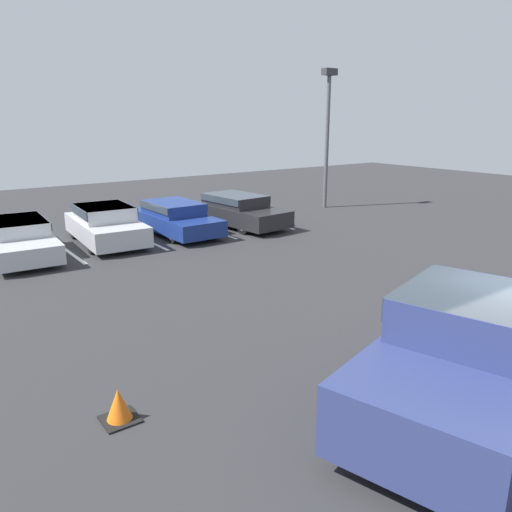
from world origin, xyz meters
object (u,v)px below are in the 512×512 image
(parked_sedan_a, at_px, (19,236))
(traffic_cone, at_px, (119,406))
(pickup_truck, at_px, (477,347))
(parked_sedan_b, at_px, (105,223))
(parked_sedan_c, at_px, (174,217))
(parked_sedan_d, at_px, (236,209))
(light_post, at_px, (328,124))

(parked_sedan_a, height_order, traffic_cone, parked_sedan_a)
(pickup_truck, distance_m, parked_sedan_a, 13.67)
(pickup_truck, distance_m, parked_sedan_b, 13.24)
(traffic_cone, bearing_deg, parked_sedan_c, 59.40)
(pickup_truck, bearing_deg, parked_sedan_d, 55.42)
(pickup_truck, relative_size, parked_sedan_a, 1.25)
(parked_sedan_b, height_order, parked_sedan_d, parked_sedan_b)
(parked_sedan_a, xyz_separation_m, traffic_cone, (-0.76, -10.43, -0.39))
(light_post, bearing_deg, parked_sedan_c, -174.56)
(light_post, bearing_deg, parked_sedan_b, -176.29)
(light_post, bearing_deg, traffic_cone, -142.49)
(light_post, height_order, traffic_cone, light_post)
(parked_sedan_a, relative_size, parked_sedan_c, 1.07)
(parked_sedan_b, bearing_deg, parked_sedan_c, 91.72)
(pickup_truck, height_order, parked_sedan_b, pickup_truck)
(pickup_truck, xyz_separation_m, parked_sedan_a, (-3.77, 13.14, -0.32))
(parked_sedan_a, bearing_deg, parked_sedan_b, 94.75)
(parked_sedan_a, bearing_deg, pickup_truck, 19.38)
(pickup_truck, xyz_separation_m, parked_sedan_d, (4.30, 12.95, -0.27))
(parked_sedan_b, xyz_separation_m, parked_sedan_c, (2.59, -0.09, -0.05))
(parked_sedan_c, xyz_separation_m, parked_sedan_d, (2.67, -0.16, 0.03))
(parked_sedan_b, height_order, parked_sedan_c, parked_sedan_b)
(parked_sedan_c, xyz_separation_m, traffic_cone, (-6.16, -10.41, -0.41))
(parked_sedan_c, height_order, traffic_cone, parked_sedan_c)
(pickup_truck, relative_size, parked_sedan_d, 1.24)
(pickup_truck, bearing_deg, light_post, 37.88)
(light_post, relative_size, traffic_cone, 12.52)
(parked_sedan_c, bearing_deg, parked_sedan_b, -92.80)
(pickup_truck, relative_size, traffic_cone, 11.93)
(parked_sedan_a, relative_size, traffic_cone, 9.57)
(parked_sedan_d, distance_m, traffic_cone, 13.54)
(parked_sedan_a, height_order, parked_sedan_d, parked_sedan_d)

